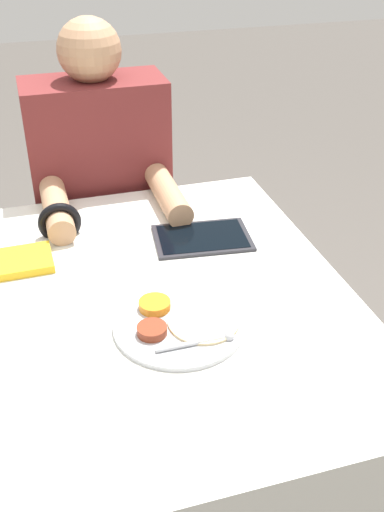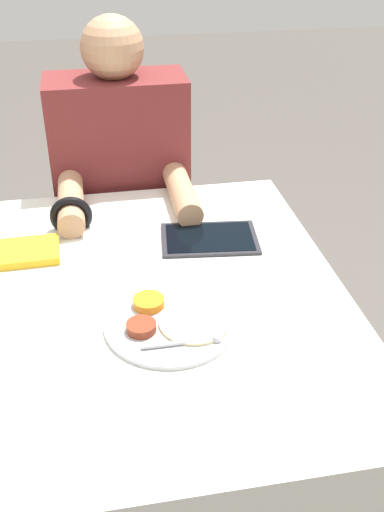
% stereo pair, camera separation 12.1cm
% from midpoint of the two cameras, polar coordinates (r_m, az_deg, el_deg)
% --- Properties ---
extents(ground_plane, '(12.00, 12.00, 0.00)m').
position_cam_midpoint_polar(ground_plane, '(1.85, -6.78, -23.09)').
color(ground_plane, '#4C4742').
extents(dining_table, '(0.98, 1.04, 0.74)m').
position_cam_midpoint_polar(dining_table, '(1.56, -7.67, -15.32)').
color(dining_table, silver).
rests_on(dining_table, ground_plane).
extents(thali_tray, '(0.27, 0.27, 0.03)m').
position_cam_midpoint_polar(thali_tray, '(1.23, -4.05, -6.50)').
color(thali_tray, '#B7BABF').
rests_on(thali_tray, dining_table).
extents(red_notebook, '(0.17, 0.13, 0.02)m').
position_cam_midpoint_polar(red_notebook, '(1.48, -18.73, -0.68)').
color(red_notebook, silver).
rests_on(red_notebook, dining_table).
extents(tablet_device, '(0.26, 0.19, 0.01)m').
position_cam_midpoint_polar(tablet_device, '(1.51, -1.31, 1.69)').
color(tablet_device, '#28282D').
rests_on(tablet_device, dining_table).
extents(person_diner, '(0.41, 0.48, 1.21)m').
position_cam_midpoint_polar(person_diner, '(1.95, -10.03, 2.54)').
color(person_diner, black).
rests_on(person_diner, ground_plane).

